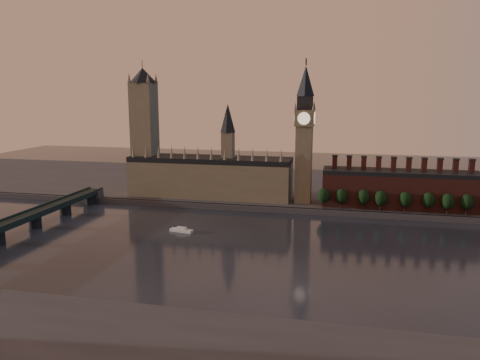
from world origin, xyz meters
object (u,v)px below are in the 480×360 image
object	(u,v)px
river_boat	(181,230)
big_ben	(304,133)
victoria_tower	(144,127)
westminster_bridge	(14,225)

from	to	relation	value
river_boat	big_ben	bearing A→B (deg)	58.90
victoria_tower	river_boat	xyz separation A→B (m)	(61.12, -86.49, -57.94)
big_ben	river_boat	bearing A→B (deg)	-130.21
big_ben	westminster_bridge	world-z (taller)	big_ben
westminster_bridge	river_boat	size ratio (longest dim) A/B	12.97
westminster_bridge	river_boat	distance (m)	101.25
victoria_tower	westminster_bridge	bearing A→B (deg)	-106.56
big_ben	westminster_bridge	distance (m)	205.83
victoria_tower	big_ben	bearing A→B (deg)	-2.20
victoria_tower	big_ben	size ratio (longest dim) A/B	1.01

